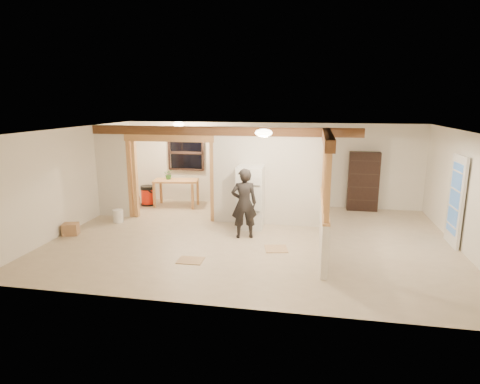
% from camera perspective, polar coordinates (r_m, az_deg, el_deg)
% --- Properties ---
extents(floor, '(9.00, 6.50, 0.01)m').
position_cam_1_polar(floor, '(9.40, 1.74, -6.61)').
color(floor, '#C3AF91').
rests_on(floor, ground).
extents(ceiling, '(9.00, 6.50, 0.01)m').
position_cam_1_polar(ceiling, '(8.90, 1.85, 8.81)').
color(ceiling, white).
extents(wall_back, '(9.00, 0.01, 2.50)m').
position_cam_1_polar(wall_back, '(12.24, 4.12, 3.96)').
color(wall_back, silver).
rests_on(wall_back, floor).
extents(wall_front, '(9.00, 0.01, 2.50)m').
position_cam_1_polar(wall_front, '(5.98, -2.98, -5.38)').
color(wall_front, silver).
rests_on(wall_front, floor).
extents(wall_left, '(0.01, 6.50, 2.50)m').
position_cam_1_polar(wall_left, '(10.70, -22.77, 1.73)').
color(wall_left, silver).
rests_on(wall_left, floor).
extents(wall_right, '(0.01, 6.50, 2.50)m').
position_cam_1_polar(wall_right, '(9.51, 29.69, -0.23)').
color(wall_right, silver).
rests_on(wall_right, floor).
extents(partition_left_stub, '(0.90, 0.12, 2.50)m').
position_cam_1_polar(partition_left_stub, '(11.49, -17.65, 2.82)').
color(partition_left_stub, silver).
rests_on(partition_left_stub, floor).
extents(partition_center, '(2.80, 0.12, 2.50)m').
position_cam_1_polar(partition_center, '(10.21, 3.94, 2.21)').
color(partition_center, silver).
rests_on(partition_center, floor).
extents(doorway_frame, '(2.46, 0.14, 2.20)m').
position_cam_1_polar(doorway_frame, '(10.84, -9.87, 1.86)').
color(doorway_frame, tan).
rests_on(doorway_frame, floor).
extents(header_beam_back, '(7.00, 0.18, 0.22)m').
position_cam_1_polar(header_beam_back, '(10.27, -2.71, 8.65)').
color(header_beam_back, brown).
rests_on(header_beam_back, ceiling).
extents(header_beam_right, '(0.18, 3.30, 0.22)m').
position_cam_1_polar(header_beam_right, '(8.41, 12.36, 7.48)').
color(header_beam_right, brown).
rests_on(header_beam_right, ceiling).
extents(pony_wall, '(0.12, 3.20, 1.00)m').
position_cam_1_polar(pony_wall, '(8.77, 11.78, -4.84)').
color(pony_wall, silver).
rests_on(pony_wall, floor).
extents(stud_partition, '(0.14, 3.20, 1.32)m').
position_cam_1_polar(stud_partition, '(8.50, 12.13, 2.64)').
color(stud_partition, tan).
rests_on(stud_partition, pony_wall).
extents(window_back, '(1.12, 0.10, 1.10)m').
position_cam_1_polar(window_back, '(12.67, -7.71, 5.55)').
color(window_back, black).
rests_on(window_back, wall_back).
extents(french_door, '(0.12, 0.86, 2.00)m').
position_cam_1_polar(french_door, '(9.90, 28.36, -1.11)').
color(french_door, white).
rests_on(french_door, floor).
extents(ceiling_dome_main, '(0.36, 0.36, 0.16)m').
position_cam_1_polar(ceiling_dome_main, '(8.36, 3.38, 8.40)').
color(ceiling_dome_main, '#FFEABF').
rests_on(ceiling_dome_main, ceiling).
extents(ceiling_dome_util, '(0.32, 0.32, 0.14)m').
position_cam_1_polar(ceiling_dome_util, '(11.74, -8.71, 9.51)').
color(ceiling_dome_util, '#FFEABF').
rests_on(ceiling_dome_util, ceiling).
extents(hanging_bulb, '(0.07, 0.07, 0.07)m').
position_cam_1_polar(hanging_bulb, '(10.94, -7.37, 7.75)').
color(hanging_bulb, '#FFD88C').
rests_on(hanging_bulb, ceiling).
extents(refrigerator, '(0.64, 0.62, 1.56)m').
position_cam_1_polar(refrigerator, '(9.99, 1.51, -0.75)').
color(refrigerator, white).
rests_on(refrigerator, floor).
extents(woman, '(0.68, 0.54, 1.64)m').
position_cam_1_polar(woman, '(9.23, 0.58, -1.63)').
color(woman, black).
rests_on(woman, floor).
extents(work_table, '(1.38, 0.83, 0.82)m').
position_cam_1_polar(work_table, '(12.28, -9.05, -0.14)').
color(work_table, tan).
rests_on(work_table, floor).
extents(potted_plant, '(0.32, 0.28, 0.31)m').
position_cam_1_polar(potted_plant, '(12.26, -10.09, 2.50)').
color(potted_plant, '#295A26').
rests_on(potted_plant, work_table).
extents(shop_vac, '(0.62, 0.62, 0.61)m').
position_cam_1_polar(shop_vac, '(12.59, -12.96, -0.47)').
color(shop_vac, '#B91A08').
rests_on(shop_vac, floor).
extents(bookshelf, '(0.86, 0.29, 1.71)m').
position_cam_1_polar(bookshelf, '(12.11, 17.14, 1.44)').
color(bookshelf, black).
rests_on(bookshelf, floor).
extents(bucket, '(0.33, 0.33, 0.34)m').
position_cam_1_polar(bucket, '(11.04, -16.94, -3.27)').
color(bucket, white).
rests_on(bucket, floor).
extents(box_util_a, '(0.35, 0.32, 0.26)m').
position_cam_1_polar(box_util_a, '(11.88, -2.12, -1.80)').
color(box_util_a, '#A77951').
rests_on(box_util_a, floor).
extents(box_util_b, '(0.35, 0.35, 0.27)m').
position_cam_1_polar(box_util_b, '(12.70, -14.92, -1.27)').
color(box_util_b, '#A77951').
rests_on(box_util_b, floor).
extents(box_front, '(0.41, 0.37, 0.28)m').
position_cam_1_polar(box_front, '(10.40, -22.94, -4.88)').
color(box_front, '#A77951').
rests_on(box_front, floor).
extents(floor_panel_near, '(0.56, 0.56, 0.02)m').
position_cam_1_polar(floor_panel_near, '(8.76, 5.16, -8.04)').
color(floor_panel_near, tan).
rests_on(floor_panel_near, floor).
extents(floor_panel_far, '(0.51, 0.41, 0.02)m').
position_cam_1_polar(floor_panel_far, '(8.18, -7.06, -9.62)').
color(floor_panel_far, tan).
rests_on(floor_panel_far, floor).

